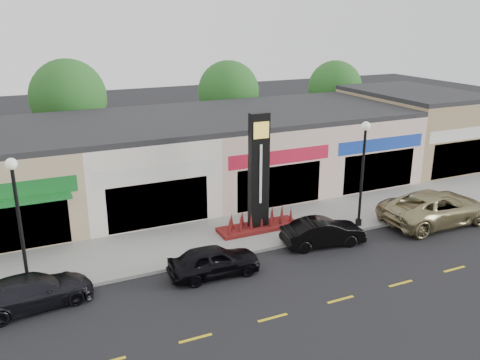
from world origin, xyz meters
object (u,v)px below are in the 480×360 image
Objects in this scene: car_black_conv at (323,232)px; car_black_sedan at (214,261)px; lamp_west_near at (18,213)px; lamp_east_near at (363,164)px; car_dark_sedan at (32,292)px; car_gold_suv at (436,208)px; pylon_sign at (259,190)px.

car_black_sedan is at bearing 103.65° from car_black_conv.
car_black_sedan is at bearing -12.48° from lamp_west_near.
lamp_west_near is at bearing 93.45° from car_black_conv.
lamp_east_near is at bearing -62.76° from car_black_conv.
car_black_conv is at bearing -4.39° from lamp_west_near.
lamp_west_near is 7.94m from car_black_sedan.
lamp_west_near is at bearing 180.00° from lamp_east_near.
lamp_east_near is 4.14m from car_black_conv.
car_gold_suv is at bearing -97.41° from car_dark_sedan.
car_gold_suv is (6.98, -0.17, 0.21)m from car_black_conv.
lamp_west_near is 3.02m from car_dark_sedan.
car_black_sedan is 0.98× the size of car_black_conv.
car_dark_sedan is at bearing 98.04° from car_black_conv.
pylon_sign reaches higher than car_dark_sedan.
lamp_west_near is 13.47m from car_black_conv.
pylon_sign is 5.24m from car_black_sedan.
lamp_east_near is 16.18m from car_dark_sedan.
car_gold_suv is (9.12, -2.88, -1.40)m from pylon_sign.
lamp_west_near is 1.23× the size of car_dark_sedan.
lamp_east_near is 1.23× the size of car_dark_sedan.
car_gold_suv is (12.86, 0.42, 0.20)m from car_black_sedan.
car_black_sedan is (-8.74, -1.61, -2.81)m from lamp_east_near.
car_black_conv is 0.64× the size of car_gold_suv.
car_black_conv is (13.13, -1.01, -2.82)m from lamp_west_near.
car_black_sedan is 5.91m from car_black_conv.
car_black_sedan is (-3.74, -3.30, -1.61)m from pylon_sign.
lamp_east_near is 5.01m from car_gold_suv.
car_black_sedan reaches higher than car_black_conv.
lamp_east_near is 9.32m from car_black_sedan.
lamp_west_near is 1.36× the size of car_black_conv.
car_gold_suv is (20.01, -0.13, 0.23)m from car_dark_sedan.
car_dark_sedan is 7.18m from car_black_sedan.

